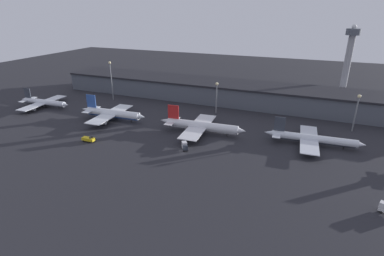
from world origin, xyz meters
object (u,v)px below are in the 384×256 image
object	(u,v)px
service_vehicle_0	(185,146)
service_vehicle_1	(89,139)
airplane_0	(44,102)
airplane_1	(112,114)
airplane_2	(201,126)
airplane_3	(312,139)
control_tower	(348,58)

from	to	relation	value
service_vehicle_0	service_vehicle_1	distance (m)	48.30
airplane_0	airplane_1	xyz separation A→B (m)	(56.61, -3.07, 0.69)
airplane_2	airplane_3	world-z (taller)	airplane_2
service_vehicle_1	airplane_1	bearing A→B (deg)	103.01
service_vehicle_0	control_tower	xyz separation A→B (m)	(70.93, 114.60, 27.53)
airplane_3	service_vehicle_0	xyz separation A→B (m)	(-54.43, -27.56, -1.31)
airplane_2	airplane_3	bearing A→B (deg)	3.07
airplane_3	service_vehicle_0	bearing A→B (deg)	-156.32
airplane_1	service_vehicle_1	world-z (taller)	airplane_1
airplane_1	service_vehicle_0	distance (m)	58.86
airplane_0	airplane_1	world-z (taller)	airplane_1
airplane_3	service_vehicle_0	world-z (taller)	airplane_3
airplane_1	control_tower	size ratio (longest dim) A/B	0.83
control_tower	service_vehicle_0	bearing A→B (deg)	-121.76
airplane_2	control_tower	size ratio (longest dim) A/B	0.91
airplane_3	control_tower	size ratio (longest dim) A/B	0.89
airplane_1	service_vehicle_0	xyz separation A→B (m)	(55.10, -20.62, -1.91)
airplane_0	airplane_2	world-z (taller)	airplane_2
airplane_0	control_tower	xyz separation A→B (m)	(182.64, 90.90, 26.31)
service_vehicle_0	service_vehicle_1	xyz separation A→B (m)	(-47.33, -9.66, -0.58)
airplane_3	service_vehicle_0	size ratio (longest dim) A/B	8.93
airplane_0	airplane_2	size ratio (longest dim) A/B	0.83
airplane_0	airplane_1	bearing A→B (deg)	-6.29
airplane_1	service_vehicle_1	size ratio (longest dim) A/B	6.48
airplane_1	service_vehicle_1	xyz separation A→B (m)	(7.78, -30.28, -2.49)
airplane_3	service_vehicle_1	bearing A→B (deg)	-163.08
airplane_2	service_vehicle_0	distance (m)	21.68
control_tower	airplane_1	bearing A→B (deg)	-143.29
airplane_0	service_vehicle_1	world-z (taller)	airplane_0
airplane_2	service_vehicle_0	xyz separation A→B (m)	(-0.00, -21.60, -1.89)
airplane_3	airplane_0	bearing A→B (deg)	178.16
control_tower	airplane_2	bearing A→B (deg)	-127.33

